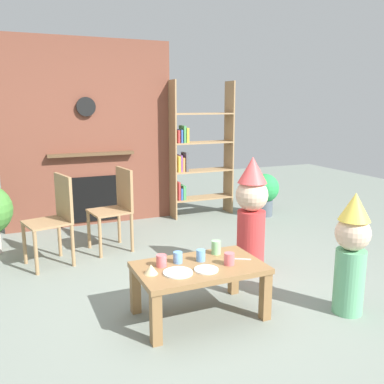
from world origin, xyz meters
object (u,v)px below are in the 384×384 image
Objects in this scene: birthday_cake_slice at (151,269)px; potted_plant_tall at (265,191)px; paper_plate_rear at (206,270)px; bookshelf at (196,155)px; paper_cup_center at (216,247)px; child_with_cone_hat at (351,251)px; paper_cup_far_left at (201,255)px; dining_chair_middle at (117,204)px; dining_chair_left at (56,214)px; paper_cup_near_right at (161,261)px; paper_cup_far_right at (229,259)px; child_in_pink at (251,212)px; paper_cup_near_left at (178,257)px; coffee_table at (199,274)px; paper_plate_front at (178,273)px.

birthday_cake_slice is 0.16× the size of potted_plant_tall.
bookshelf is at bearing 67.21° from paper_plate_rear.
child_with_cone_hat is at bearing -34.29° from paper_cup_center.
paper_cup_far_left is 0.51× the size of paper_plate_rear.
paper_plate_rear is 0.20× the size of dining_chair_middle.
child_with_cone_hat is 2.77m from dining_chair_left.
birthday_cake_slice is (-0.39, 0.10, 0.03)m from paper_plate_rear.
bookshelf is at bearing 60.95° from paper_cup_near_right.
paper_cup_far_right is at bearing -19.49° from paper_cup_near_right.
paper_cup_center is 0.36m from paper_plate_rear.
child_in_pink is at bearing 137.02° from dining_chair_left.
coffee_table is at bearing -40.67° from paper_cup_near_left.
potted_plant_tall reaches higher than paper_cup_near_left.
paper_cup_center is 0.12× the size of dining_chair_middle.
dining_chair_left reaches higher than paper_cup_near_left.
dining_chair_left is (-0.59, 1.48, 0.06)m from paper_cup_near_right.
paper_plate_front is at bearing -116.52° from bookshelf.
child_in_pink is at bearing 48.74° from paper_cup_far_right.
paper_cup_far_left is at bearing 32.12° from paper_plate_front.
paper_plate_front is at bearing -147.88° from paper_cup_far_left.
paper_cup_center reaches higher than paper_cup_far_left.
paper_cup_near_right is at bearing 110.20° from paper_plate_front.
paper_cup_far_left is 1.14m from child_with_cone_hat.
dining_chair_left is (-1.07, 1.65, 0.06)m from paper_cup_far_right.
child_with_cone_hat reaches higher than paper_plate_rear.
paper_plate_front is 0.19m from birthday_cake_slice.
paper_cup_center is 2.84m from potted_plant_tall.
paper_cup_near_right is 1.23m from child_in_pink.
paper_cup_far_right reaches higher than paper_plate_rear.
paper_plate_rear is (-0.21, -0.03, -0.04)m from paper_cup_far_right.
dining_chair_middle is (-1.02, 1.13, -0.08)m from child_in_pink.
dining_chair_middle is (-0.06, 1.65, 0.06)m from paper_cup_near_left.
birthday_cake_slice is at bearing 92.97° from dining_chair_left.
potted_plant_tall is (0.89, -0.41, -0.52)m from bookshelf.
bookshelf is 21.20× the size of paper_cup_near_right.
birthday_cake_slice is at bearing 158.09° from paper_plate_front.
paper_plate_front is (-1.40, -2.81, -0.46)m from bookshelf.
bookshelf reaches higher than paper_cup_near_right.
paper_cup_near_right is at bearing 0.42° from child_with_cone_hat.
paper_cup_center is at bearing -13.36° from child_with_cone_hat.
child_with_cone_hat is (0.85, -0.58, 0.04)m from paper_cup_center.
paper_plate_front is 2.14× the size of birthday_cake_slice.
paper_plate_rear is at bearing -8.45° from paper_plate_front.
paper_cup_near_left is 0.10× the size of dining_chair_left.
potted_plant_tall reaches higher than paper_cup_far_right.
coffee_table is 1.80m from dining_chair_left.
paper_cup_far_left is at bearing -132.36° from potted_plant_tall.
child_with_cone_hat reaches higher than paper_cup_near_right.
dining_chair_middle is at bearing 98.06° from paper_cup_far_left.
child_in_pink reaches higher than dining_chair_middle.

